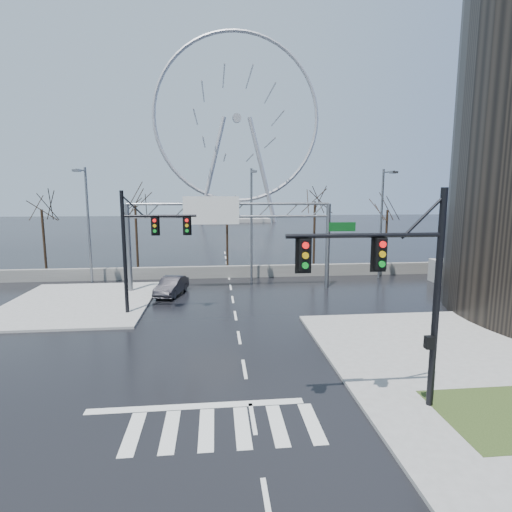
{
  "coord_description": "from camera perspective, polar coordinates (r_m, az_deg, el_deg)",
  "views": [
    {
      "loc": [
        -1.2,
        -16.88,
        7.78
      ],
      "look_at": [
        1.26,
        7.24,
        4.0
      ],
      "focal_mm": 28.0,
      "sensor_mm": 36.0,
      "label": 1
    }
  ],
  "objects": [
    {
      "name": "signal_mast_near",
      "position": [
        14.61,
        20.05,
        -3.16
      ],
      "size": [
        5.52,
        0.41,
        8.0
      ],
      "color": "black",
      "rests_on": "ground"
    },
    {
      "name": "ferris_wheel",
      "position": [
        113.55,
        -2.76,
        18.15
      ],
      "size": [
        45.0,
        6.0,
        50.91
      ],
      "color": "gray",
      "rests_on": "ground"
    },
    {
      "name": "ground",
      "position": [
        18.63,
        -1.67,
        -15.83
      ],
      "size": [
        260.0,
        260.0,
        0.0
      ],
      "primitive_type": "plane",
      "color": "black",
      "rests_on": "ground"
    },
    {
      "name": "streetlight_mid",
      "position": [
        35.24,
        -0.61,
        5.78
      ],
      "size": [
        0.5,
        2.55,
        10.0
      ],
      "color": "slate",
      "rests_on": "ground"
    },
    {
      "name": "streetlight_right",
      "position": [
        38.24,
        17.69,
        5.6
      ],
      "size": [
        0.5,
        2.55,
        10.0
      ],
      "color": "slate",
      "rests_on": "ground"
    },
    {
      "name": "car",
      "position": [
        31.8,
        -11.98,
        -4.2
      ],
      "size": [
        2.47,
        4.48,
        1.4
      ],
      "primitive_type": "imported",
      "rotation": [
        0.0,
        0.0,
        -0.25
      ],
      "color": "black",
      "rests_on": "ground"
    },
    {
      "name": "signal_mast_far",
      "position": [
        26.43,
        -15.98,
        2.11
      ],
      "size": [
        4.72,
        0.41,
        8.0
      ],
      "color": "black",
      "rests_on": "ground"
    },
    {
      "name": "tree_center",
      "position": [
        41.48,
        -4.18,
        5.23
      ],
      "size": [
        3.25,
        3.25,
        6.5
      ],
      "color": "black",
      "rests_on": "ground"
    },
    {
      "name": "tree_far_right",
      "position": [
        44.81,
        18.23,
        5.39
      ],
      "size": [
        3.4,
        3.4,
        6.8
      ],
      "color": "black",
      "rests_on": "ground"
    },
    {
      "name": "sign_gantry",
      "position": [
        31.96,
        -4.34,
        4.17
      ],
      "size": [
        16.36,
        0.4,
        7.6
      ],
      "color": "slate",
      "rests_on": "ground"
    },
    {
      "name": "tree_left",
      "position": [
        41.17,
        -16.84,
        5.97
      ],
      "size": [
        3.75,
        3.75,
        7.5
      ],
      "color": "black",
      "rests_on": "ground"
    },
    {
      "name": "tree_right",
      "position": [
        41.68,
        8.4,
        6.61
      ],
      "size": [
        3.9,
        3.9,
        7.8
      ],
      "color": "black",
      "rests_on": "ground"
    },
    {
      "name": "streetlight_left",
      "position": [
        36.72,
        -23.02,
        5.2
      ],
      "size": [
        0.5,
        2.55,
        10.0
      ],
      "color": "slate",
      "rests_on": "ground"
    },
    {
      "name": "barrier_wall",
      "position": [
        37.6,
        -3.89,
        -2.25
      ],
      "size": [
        52.0,
        0.5,
        1.1
      ],
      "primitive_type": "cube",
      "color": "slate",
      "rests_on": "ground"
    },
    {
      "name": "sidewalk_far",
      "position": [
        31.46,
        -23.92,
        -6.1
      ],
      "size": [
        10.0,
        12.0,
        0.15
      ],
      "primitive_type": "cube",
      "color": "gray",
      "rests_on": "ground"
    },
    {
      "name": "sidewalk_right_ext",
      "position": [
        23.26,
        23.84,
        -11.27
      ],
      "size": [
        12.0,
        10.0,
        0.15
      ],
      "primitive_type": "cube",
      "color": "gray",
      "rests_on": "ground"
    },
    {
      "name": "tree_far_left",
      "position": [
        44.26,
        -28.24,
        4.95
      ],
      "size": [
        3.5,
        3.5,
        7.0
      ],
      "color": "black",
      "rests_on": "ground"
    }
  ]
}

